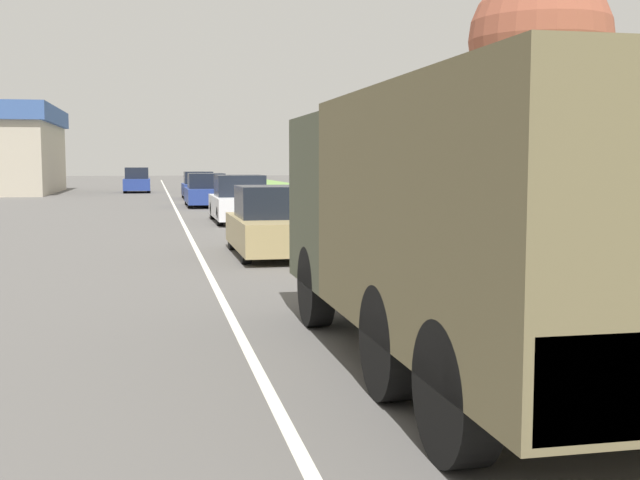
# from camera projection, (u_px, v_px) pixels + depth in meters

# --- Properties ---
(ground_plane) EXTENTS (180.00, 180.00, 0.00)m
(ground_plane) POSITION_uv_depth(u_px,v_px,m) (177.00, 211.00, 34.57)
(ground_plane) COLOR #565451
(lane_centre_stripe) EXTENTS (0.12, 120.00, 0.00)m
(lane_centre_stripe) POSITION_uv_depth(u_px,v_px,m) (177.00, 211.00, 34.57)
(lane_centre_stripe) COLOR silver
(lane_centre_stripe) RESTS_ON ground
(sidewalk_right) EXTENTS (1.80, 120.00, 0.12)m
(sidewalk_right) POSITION_uv_depth(u_px,v_px,m) (280.00, 208.00, 35.48)
(sidewalk_right) COLOR #9E9B93
(sidewalk_right) RESTS_ON ground
(grass_strip_right) EXTENTS (7.00, 120.00, 0.02)m
(grass_strip_right) POSITION_uv_depth(u_px,v_px,m) (375.00, 208.00, 36.38)
(grass_strip_right) COLOR #6B9347
(grass_strip_right) RESTS_ON ground
(military_truck) EXTENTS (2.52, 7.28, 2.76)m
(military_truck) POSITION_uv_depth(u_px,v_px,m) (478.00, 214.00, 7.88)
(military_truck) COLOR #474C38
(military_truck) RESTS_ON ground
(car_nearest_ahead) EXTENTS (1.78, 4.29, 1.56)m
(car_nearest_ahead) POSITION_uv_depth(u_px,v_px,m) (274.00, 224.00, 18.01)
(car_nearest_ahead) COLOR tan
(car_nearest_ahead) RESTS_ON ground
(car_second_ahead) EXTENTS (1.85, 4.76, 1.64)m
(car_second_ahead) POSITION_uv_depth(u_px,v_px,m) (240.00, 201.00, 28.04)
(car_second_ahead) COLOR silver
(car_second_ahead) RESTS_ON ground
(car_third_ahead) EXTENTS (1.90, 4.72, 1.57)m
(car_third_ahead) POSITION_uv_depth(u_px,v_px,m) (206.00, 191.00, 37.96)
(car_third_ahead) COLOR navy
(car_third_ahead) RESTS_ON ground
(car_fourth_ahead) EXTENTS (1.80, 4.49, 1.55)m
(car_fourth_ahead) POSITION_uv_depth(u_px,v_px,m) (199.00, 186.00, 45.96)
(car_fourth_ahead) COLOR navy
(car_fourth_ahead) RESTS_ON ground
(car_farthest_ahead) EXTENTS (1.78, 4.22, 1.72)m
(car_farthest_ahead) POSITION_uv_depth(u_px,v_px,m) (137.00, 181.00, 55.33)
(car_farthest_ahead) COLOR navy
(car_farthest_ahead) RESTS_ON ground
(tree_mid_right) EXTENTS (3.17, 3.17, 6.34)m
(tree_mid_right) POSITION_uv_depth(u_px,v_px,m) (540.00, 43.00, 17.75)
(tree_mid_right) COLOR brown
(tree_mid_right) RESTS_ON grass_strip_right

